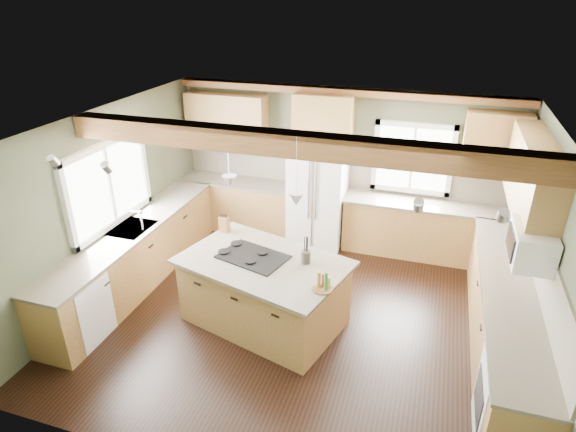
% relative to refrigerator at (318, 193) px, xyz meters
% --- Properties ---
extents(floor, '(5.60, 5.60, 0.00)m').
position_rel_refrigerator_xyz_m(floor, '(0.30, -2.12, -0.90)').
color(floor, black).
rests_on(floor, ground).
extents(ceiling, '(5.60, 5.60, 0.00)m').
position_rel_refrigerator_xyz_m(ceiling, '(0.30, -2.12, 1.70)').
color(ceiling, silver).
rests_on(ceiling, wall_back).
extents(wall_back, '(5.60, 0.00, 5.60)m').
position_rel_refrigerator_xyz_m(wall_back, '(0.30, 0.38, 0.40)').
color(wall_back, '#414631').
rests_on(wall_back, ground).
extents(wall_left, '(0.00, 5.00, 5.00)m').
position_rel_refrigerator_xyz_m(wall_left, '(-2.50, -2.12, 0.40)').
color(wall_left, '#414631').
rests_on(wall_left, ground).
extents(wall_right, '(0.00, 5.00, 5.00)m').
position_rel_refrigerator_xyz_m(wall_right, '(3.10, -2.12, 0.40)').
color(wall_right, '#414631').
rests_on(wall_right, ground).
extents(ceiling_beam, '(5.55, 0.26, 0.26)m').
position_rel_refrigerator_xyz_m(ceiling_beam, '(0.30, -2.36, 1.57)').
color(ceiling_beam, '#533217').
rests_on(ceiling_beam, ceiling).
extents(soffit_trim, '(5.55, 0.20, 0.10)m').
position_rel_refrigerator_xyz_m(soffit_trim, '(0.30, 0.28, 1.64)').
color(soffit_trim, '#533217').
rests_on(soffit_trim, ceiling).
extents(backsplash_back, '(5.58, 0.03, 0.58)m').
position_rel_refrigerator_xyz_m(backsplash_back, '(0.30, 0.36, 0.31)').
color(backsplash_back, brown).
rests_on(backsplash_back, wall_back).
extents(backsplash_right, '(0.03, 3.70, 0.58)m').
position_rel_refrigerator_xyz_m(backsplash_right, '(3.08, -2.07, 0.31)').
color(backsplash_right, brown).
rests_on(backsplash_right, wall_right).
extents(base_cab_back_left, '(2.02, 0.60, 0.88)m').
position_rel_refrigerator_xyz_m(base_cab_back_left, '(-1.49, 0.08, -0.46)').
color(base_cab_back_left, brown).
rests_on(base_cab_back_left, floor).
extents(counter_back_left, '(2.06, 0.64, 0.04)m').
position_rel_refrigerator_xyz_m(counter_back_left, '(-1.49, 0.08, 0.00)').
color(counter_back_left, '#473F34').
rests_on(counter_back_left, base_cab_back_left).
extents(base_cab_back_right, '(2.62, 0.60, 0.88)m').
position_rel_refrigerator_xyz_m(base_cab_back_right, '(1.79, 0.08, -0.46)').
color(base_cab_back_right, brown).
rests_on(base_cab_back_right, floor).
extents(counter_back_right, '(2.66, 0.64, 0.04)m').
position_rel_refrigerator_xyz_m(counter_back_right, '(1.79, 0.08, 0.00)').
color(counter_back_right, '#473F34').
rests_on(counter_back_right, base_cab_back_right).
extents(base_cab_left, '(0.60, 3.70, 0.88)m').
position_rel_refrigerator_xyz_m(base_cab_left, '(-2.20, -2.07, -0.46)').
color(base_cab_left, brown).
rests_on(base_cab_left, floor).
extents(counter_left, '(0.64, 3.74, 0.04)m').
position_rel_refrigerator_xyz_m(counter_left, '(-2.20, -2.07, 0.00)').
color(counter_left, '#473F34').
rests_on(counter_left, base_cab_left).
extents(base_cab_right, '(0.60, 3.70, 0.88)m').
position_rel_refrigerator_xyz_m(base_cab_right, '(2.80, -2.07, -0.46)').
color(base_cab_right, brown).
rests_on(base_cab_right, floor).
extents(counter_right, '(0.64, 3.74, 0.04)m').
position_rel_refrigerator_xyz_m(counter_right, '(2.80, -2.07, 0.00)').
color(counter_right, '#473F34').
rests_on(counter_right, base_cab_right).
extents(upper_cab_back_left, '(1.40, 0.35, 0.90)m').
position_rel_refrigerator_xyz_m(upper_cab_back_left, '(-1.69, 0.21, 1.05)').
color(upper_cab_back_left, brown).
rests_on(upper_cab_back_left, wall_back).
extents(upper_cab_over_fridge, '(0.96, 0.35, 0.70)m').
position_rel_refrigerator_xyz_m(upper_cab_over_fridge, '(-0.00, 0.21, 1.25)').
color(upper_cab_over_fridge, brown).
rests_on(upper_cab_over_fridge, wall_back).
extents(upper_cab_right, '(0.35, 2.20, 0.90)m').
position_rel_refrigerator_xyz_m(upper_cab_right, '(2.92, -1.22, 1.05)').
color(upper_cab_right, brown).
rests_on(upper_cab_right, wall_right).
extents(upper_cab_back_corner, '(0.90, 0.35, 0.90)m').
position_rel_refrigerator_xyz_m(upper_cab_back_corner, '(2.60, 0.21, 1.05)').
color(upper_cab_back_corner, brown).
rests_on(upper_cab_back_corner, wall_back).
extents(window_left, '(0.04, 1.60, 1.05)m').
position_rel_refrigerator_xyz_m(window_left, '(-2.48, -2.07, 0.65)').
color(window_left, white).
rests_on(window_left, wall_left).
extents(window_back, '(1.10, 0.04, 1.00)m').
position_rel_refrigerator_xyz_m(window_back, '(1.45, 0.36, 0.65)').
color(window_back, white).
rests_on(window_back, wall_back).
extents(sink, '(0.50, 0.65, 0.03)m').
position_rel_refrigerator_xyz_m(sink, '(-2.20, -2.07, 0.01)').
color(sink, '#262628').
rests_on(sink, counter_left).
extents(faucet, '(0.02, 0.02, 0.28)m').
position_rel_refrigerator_xyz_m(faucet, '(-2.02, -2.07, 0.15)').
color(faucet, '#B2B2B7').
rests_on(faucet, sink).
extents(dishwasher, '(0.60, 0.60, 0.84)m').
position_rel_refrigerator_xyz_m(dishwasher, '(-2.19, -3.37, -0.47)').
color(dishwasher, white).
rests_on(dishwasher, floor).
extents(oven, '(0.60, 0.72, 0.84)m').
position_rel_refrigerator_xyz_m(oven, '(2.79, -3.37, -0.47)').
color(oven, white).
rests_on(oven, floor).
extents(microwave, '(0.40, 0.70, 0.38)m').
position_rel_refrigerator_xyz_m(microwave, '(2.88, -2.17, 0.65)').
color(microwave, white).
rests_on(microwave, wall_right).
extents(pendant_left, '(0.18, 0.18, 0.16)m').
position_rel_refrigerator_xyz_m(pendant_left, '(-0.56, -2.23, 0.98)').
color(pendant_left, '#B2B2B7').
rests_on(pendant_left, ceiling).
extents(pendant_right, '(0.18, 0.18, 0.16)m').
position_rel_refrigerator_xyz_m(pendant_right, '(0.36, -2.49, 0.98)').
color(pendant_right, '#B2B2B7').
rests_on(pendant_right, ceiling).
extents(refrigerator, '(0.90, 0.74, 1.80)m').
position_rel_refrigerator_xyz_m(refrigerator, '(0.00, 0.00, 0.00)').
color(refrigerator, silver).
rests_on(refrigerator, floor).
extents(island, '(2.16, 1.64, 0.88)m').
position_rel_refrigerator_xyz_m(island, '(-0.10, -2.36, -0.46)').
color(island, olive).
rests_on(island, floor).
extents(island_top, '(2.32, 1.80, 0.04)m').
position_rel_refrigerator_xyz_m(island_top, '(-0.10, -2.36, 0.00)').
color(island_top, '#473F34').
rests_on(island_top, island).
extents(cooktop, '(0.95, 0.76, 0.02)m').
position_rel_refrigerator_xyz_m(cooktop, '(-0.25, -2.32, 0.03)').
color(cooktop, black).
rests_on(cooktop, island_top).
extents(knife_block, '(0.15, 0.12, 0.22)m').
position_rel_refrigerator_xyz_m(knife_block, '(-0.89, -1.77, 0.13)').
color(knife_block, brown).
rests_on(knife_block, island_top).
extents(utensil_crock, '(0.12, 0.12, 0.16)m').
position_rel_refrigerator_xyz_m(utensil_crock, '(0.42, -2.24, 0.10)').
color(utensil_crock, '#453B37').
rests_on(utensil_crock, island_top).
extents(bottle_tray, '(0.30, 0.30, 0.23)m').
position_rel_refrigerator_xyz_m(bottle_tray, '(0.75, -2.74, 0.13)').
color(bottle_tray, brown).
rests_on(bottle_tray, island_top).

